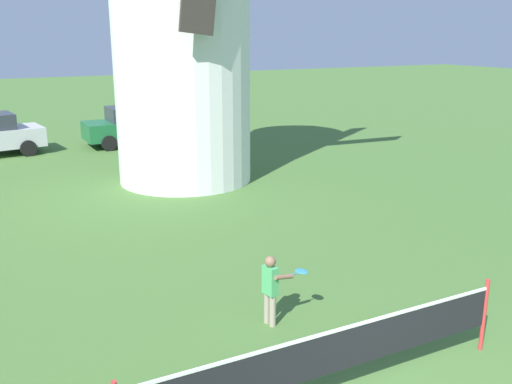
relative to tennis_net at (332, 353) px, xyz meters
The scene contains 3 objects.
tennis_net is the anchor object (origin of this frame).
player_far 2.09m from the tennis_net, 81.52° to the left, with size 0.73×0.39×1.15m.
parked_car_green 18.08m from the tennis_net, 80.91° to the left, with size 4.45×1.92×1.56m.
Camera 1 is at (-4.14, -3.22, 4.43)m, focal length 40.10 mm.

